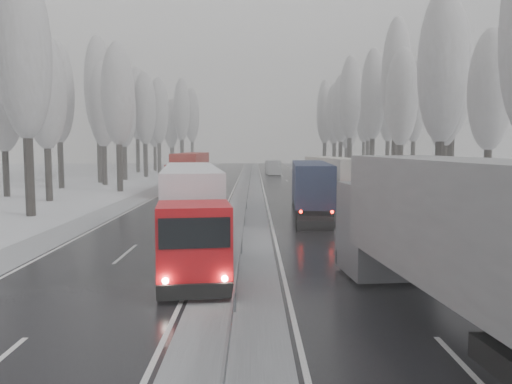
{
  "coord_description": "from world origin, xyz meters",
  "views": [
    {
      "loc": [
        0.57,
        -10.33,
        4.91
      ],
      "look_at": [
        0.71,
        18.95,
        2.2
      ],
      "focal_mm": 35.0,
      "sensor_mm": 36.0,
      "label": 1
    }
  ],
  "objects_px": {
    "box_truck_distant": "(273,167)",
    "truck_red_red": "(190,169)",
    "truck_blue_box": "(310,184)",
    "truck_red_white": "(191,203)",
    "truck_grey_tarp": "(484,240)",
    "truck_cream_box": "(329,174)"
  },
  "relations": [
    {
      "from": "truck_cream_box",
      "to": "truck_grey_tarp",
      "type": "bearing_deg",
      "value": -100.34
    },
    {
      "from": "truck_cream_box",
      "to": "truck_red_white",
      "type": "height_order",
      "value": "truck_red_white"
    },
    {
      "from": "box_truck_distant",
      "to": "truck_red_red",
      "type": "height_order",
      "value": "truck_red_red"
    },
    {
      "from": "truck_blue_box",
      "to": "truck_cream_box",
      "type": "height_order",
      "value": "truck_cream_box"
    },
    {
      "from": "truck_grey_tarp",
      "to": "truck_cream_box",
      "type": "bearing_deg",
      "value": 81.55
    },
    {
      "from": "truck_grey_tarp",
      "to": "truck_blue_box",
      "type": "height_order",
      "value": "truck_grey_tarp"
    },
    {
      "from": "truck_red_red",
      "to": "truck_red_white",
      "type": "bearing_deg",
      "value": -82.13
    },
    {
      "from": "truck_blue_box",
      "to": "truck_red_white",
      "type": "distance_m",
      "value": 14.13
    },
    {
      "from": "truck_red_white",
      "to": "truck_red_red",
      "type": "relative_size",
      "value": 0.95
    },
    {
      "from": "truck_cream_box",
      "to": "box_truck_distant",
      "type": "height_order",
      "value": "truck_cream_box"
    },
    {
      "from": "truck_blue_box",
      "to": "truck_cream_box",
      "type": "bearing_deg",
      "value": 78.58
    },
    {
      "from": "box_truck_distant",
      "to": "truck_red_red",
      "type": "xyz_separation_m",
      "value": [
        -10.06,
        -31.14,
        1.12
      ]
    },
    {
      "from": "truck_grey_tarp",
      "to": "truck_cream_box",
      "type": "distance_m",
      "value": 35.62
    },
    {
      "from": "truck_cream_box",
      "to": "box_truck_distant",
      "type": "xyz_separation_m",
      "value": [
        -3.94,
        37.26,
        -0.95
      ]
    },
    {
      "from": "truck_blue_box",
      "to": "box_truck_distant",
      "type": "height_order",
      "value": "truck_blue_box"
    },
    {
      "from": "truck_grey_tarp",
      "to": "truck_cream_box",
      "type": "relative_size",
      "value": 1.19
    },
    {
      "from": "truck_blue_box",
      "to": "truck_red_white",
      "type": "height_order",
      "value": "truck_red_white"
    },
    {
      "from": "truck_red_white",
      "to": "truck_grey_tarp",
      "type": "bearing_deg",
      "value": -61.38
    },
    {
      "from": "truck_grey_tarp",
      "to": "truck_blue_box",
      "type": "bearing_deg",
      "value": 87.9
    },
    {
      "from": "truck_grey_tarp",
      "to": "truck_cream_box",
      "type": "height_order",
      "value": "truck_grey_tarp"
    },
    {
      "from": "truck_grey_tarp",
      "to": "truck_red_red",
      "type": "height_order",
      "value": "truck_grey_tarp"
    },
    {
      "from": "truck_blue_box",
      "to": "box_truck_distant",
      "type": "relative_size",
      "value": 2.13
    }
  ]
}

